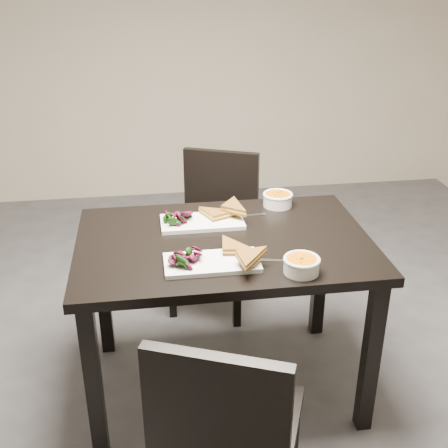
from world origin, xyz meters
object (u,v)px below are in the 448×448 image
(chair_far, at_px, (216,221))
(soup_bowl_far, at_px, (278,199))
(chair_near, at_px, (226,429))
(plate_near, at_px, (212,263))
(table, at_px, (224,261))
(plate_far, at_px, (202,222))
(soup_bowl_near, at_px, (302,264))

(chair_far, relative_size, soup_bowl_far, 6.12)
(chair_near, xyz_separation_m, plate_near, (0.03, 0.55, 0.27))
(table, height_order, chair_near, chair_near)
(plate_far, distance_m, soup_bowl_far, 0.40)
(plate_near, relative_size, plate_far, 1.00)
(table, bearing_deg, chair_near, -97.92)
(chair_far, bearing_deg, chair_near, -74.09)
(soup_bowl_near, bearing_deg, chair_far, 99.35)
(chair_far, xyz_separation_m, soup_bowl_near, (0.17, -1.06, 0.30))
(plate_far, bearing_deg, chair_far, 76.89)
(plate_near, bearing_deg, chair_near, -93.04)
(soup_bowl_far, bearing_deg, chair_far, 117.39)
(table, xyz_separation_m, chair_near, (-0.11, -0.76, -0.17))
(soup_bowl_near, bearing_deg, soup_bowl_far, 84.79)
(chair_near, height_order, chair_far, same)
(table, bearing_deg, plate_near, -110.56)
(plate_far, height_order, soup_bowl_far, soup_bowl_far)
(table, distance_m, chair_near, 0.78)
(soup_bowl_near, height_order, soup_bowl_far, soup_bowl_far)
(chair_far, height_order, plate_near, chair_far)
(table, height_order, chair_far, chair_far)
(chair_far, relative_size, plate_near, 2.39)
(chair_far, xyz_separation_m, plate_far, (-0.14, -0.59, 0.27))
(plate_near, xyz_separation_m, soup_bowl_near, (0.32, -0.10, 0.03))
(soup_bowl_near, relative_size, soup_bowl_far, 0.98)
(plate_far, bearing_deg, plate_near, -90.62)
(chair_far, height_order, soup_bowl_far, chair_far)
(chair_far, xyz_separation_m, soup_bowl_far, (0.23, -0.45, 0.30))
(table, relative_size, plate_near, 3.37)
(plate_near, distance_m, soup_bowl_far, 0.63)
(table, height_order, soup_bowl_near, soup_bowl_near)
(chair_near, height_order, plate_near, chair_near)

